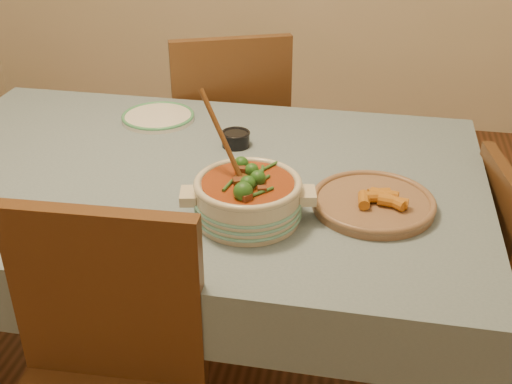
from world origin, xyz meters
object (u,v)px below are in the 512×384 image
dining_table (190,198)px  chair_far (228,132)px  white_plate (158,117)px  condiment_bowl (236,138)px  stew_casserole (248,195)px  fried_plate (373,201)px

dining_table → chair_far: 0.77m
white_plate → condiment_bowl: bearing=-26.6°
stew_casserole → chair_far: size_ratio=0.35×
dining_table → fried_plate: size_ratio=4.62×
white_plate → fried_plate: 0.86m
chair_far → condiment_bowl: bearing=83.6°
dining_table → condiment_bowl: size_ratio=15.07×
white_plate → chair_far: bearing=71.0°
fried_plate → stew_casserole: bearing=-159.8°
stew_casserole → fried_plate: stew_casserole is taller
dining_table → white_plate: bearing=120.8°
stew_casserole → condiment_bowl: (-0.12, 0.41, -0.04)m
dining_table → white_plate: 0.41m
stew_casserole → fried_plate: size_ratio=0.94×
chair_far → fried_plate: bearing=102.1°
condiment_bowl → stew_casserole: bearing=-73.5°
stew_casserole → chair_far: bearing=106.1°
dining_table → chair_far: size_ratio=1.75×
dining_table → stew_casserole: size_ratio=4.93×
dining_table → stew_casserole: bearing=-45.2°
white_plate → chair_far: (0.14, 0.41, -0.22)m
condiment_bowl → fried_plate: size_ratio=0.31×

